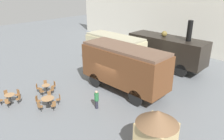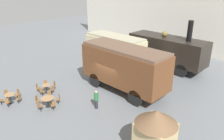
# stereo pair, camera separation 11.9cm
# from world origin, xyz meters

# --- Properties ---
(ground_plane) EXTENTS (80.00, 80.00, 0.00)m
(ground_plane) POSITION_xyz_m (0.00, 0.00, 0.00)
(ground_plane) COLOR slate
(backdrop_wall) EXTENTS (44.00, 0.15, 9.00)m
(backdrop_wall) POSITION_xyz_m (0.00, 15.86, 4.50)
(backdrop_wall) COLOR beige
(backdrop_wall) RESTS_ON ground_plane
(steam_locomotive) EXTENTS (8.81, 2.80, 5.65)m
(steam_locomotive) POSITION_xyz_m (0.44, 8.78, 2.22)
(steam_locomotive) COLOR black
(steam_locomotive) RESTS_ON ground_plane
(passenger_coach_vintage) EXTENTS (7.01, 2.50, 3.77)m
(passenger_coach_vintage) POSITION_xyz_m (-3.58, 4.52, 2.22)
(passenger_coach_vintage) COLOR beige
(passenger_coach_vintage) RESTS_ON ground_plane
(passenger_coach_wooden) EXTENTS (8.03, 2.88, 4.10)m
(passenger_coach_wooden) POSITION_xyz_m (0.88, 1.04, 2.46)
(passenger_coach_wooden) COLOR brown
(passenger_coach_wooden) RESTS_ON ground_plane
(cafe_table_near) EXTENTS (1.00, 1.00, 0.76)m
(cafe_table_near) POSITION_xyz_m (-1.54, -5.25, 0.62)
(cafe_table_near) COLOR black
(cafe_table_near) RESTS_ON ground_plane
(cafe_table_mid) EXTENTS (0.79, 0.79, 0.77)m
(cafe_table_mid) POSITION_xyz_m (-4.22, -7.10, 0.59)
(cafe_table_mid) COLOR black
(cafe_table_mid) RESTS_ON ground_plane
(cafe_table_far) EXTENTS (0.73, 0.73, 0.74)m
(cafe_table_far) POSITION_xyz_m (-3.75, -4.11, 0.55)
(cafe_table_far) COLOR black
(cafe_table_far) RESTS_ON ground_plane
(cafe_chair_0) EXTENTS (0.40, 0.40, 0.87)m
(cafe_chair_0) POSITION_xyz_m (-2.23, -4.72, 0.51)
(cafe_chair_0) COLOR black
(cafe_chair_0) RESTS_ON ground_plane
(cafe_chair_1) EXTENTS (0.40, 0.40, 0.87)m
(cafe_chair_1) POSITION_xyz_m (-2.25, -5.74, 0.51)
(cafe_chair_1) COLOR black
(cafe_chair_1) RESTS_ON ground_plane
(cafe_chair_2) EXTENTS (0.37, 0.39, 0.87)m
(cafe_chair_2) POSITION_xyz_m (-1.29, -6.08, 0.51)
(cafe_chair_2) COLOR black
(cafe_chair_2) RESTS_ON ground_plane
(cafe_chair_3) EXTENTS (0.36, 0.36, 0.87)m
(cafe_chair_3) POSITION_xyz_m (-0.67, -5.27, 0.51)
(cafe_chair_3) COLOR black
(cafe_chair_3) RESTS_ON ground_plane
(cafe_chair_4) EXTENTS (0.37, 0.39, 0.87)m
(cafe_chair_4) POSITION_xyz_m (-1.25, -4.43, 0.51)
(cafe_chair_4) COLOR black
(cafe_chair_4) RESTS_ON ground_plane
(cafe_chair_5) EXTENTS (0.37, 0.39, 0.87)m
(cafe_chair_5) POSITION_xyz_m (-4.47, -7.82, 0.51)
(cafe_chair_5) COLOR black
(cafe_chair_5) RESTS_ON ground_plane
(cafe_chair_6) EXTENTS (0.40, 0.40, 0.87)m
(cafe_chair_6) POSITION_xyz_m (-3.61, -7.56, 0.51)
(cafe_chair_6) COLOR black
(cafe_chair_6) RESTS_ON ground_plane
(cafe_chair_7) EXTENTS (0.40, 0.40, 0.87)m
(cafe_chair_7) POSITION_xyz_m (-3.60, -6.66, 0.51)
(cafe_chair_7) COLOR black
(cafe_chair_7) RESTS_ON ground_plane
(cafe_chair_8) EXTENTS (0.37, 0.39, 0.87)m
(cafe_chair_8) POSITION_xyz_m (-4.45, -6.37, 0.51)
(cafe_chair_8) COLOR black
(cafe_chair_8) RESTS_ON ground_plane
(cafe_chair_9) EXTENTS (0.36, 0.36, 0.87)m
(cafe_chair_9) POSITION_xyz_m (-4.99, -7.09, 0.51)
(cafe_chair_9) COLOR black
(cafe_chair_9) RESTS_ON ground_plane
(cafe_chair_10) EXTENTS (0.39, 0.40, 0.87)m
(cafe_chair_10) POSITION_xyz_m (-3.39, -4.75, 0.51)
(cafe_chair_10) COLOR black
(cafe_chair_10) RESTS_ON ground_plane
(cafe_chair_11) EXTENTS (0.38, 0.36, 0.87)m
(cafe_chair_11) POSITION_xyz_m (-3.03, -3.97, 0.51)
(cafe_chair_11) COLOR black
(cafe_chair_11) RESTS_ON ground_plane
(cafe_chair_12) EXTENTS (0.36, 0.37, 0.87)m
(cafe_chair_12) POSITION_xyz_m (-3.66, -3.38, 0.51)
(cafe_chair_12) COLOR black
(cafe_chair_12) RESTS_ON ground_plane
(cafe_chair_13) EXTENTS (0.40, 0.38, 0.87)m
(cafe_chair_13) POSITION_xyz_m (-4.42, -3.79, 0.51)
(cafe_chair_13) COLOR black
(cafe_chair_13) RESTS_ON ground_plane
(cafe_chair_14) EXTENTS (0.40, 0.40, 0.87)m
(cafe_chair_14) POSITION_xyz_m (-4.25, -4.64, 0.51)
(cafe_chair_14) COLOR black
(cafe_chair_14) RESTS_ON ground_plane
(visitor_person) EXTENTS (0.34, 0.34, 1.54)m
(visitor_person) POSITION_xyz_m (1.40, -2.73, 0.83)
(visitor_person) COLOR #262633
(visitor_person) RESTS_ON ground_plane
(ticket_kiosk) EXTENTS (2.34, 2.34, 3.00)m
(ticket_kiosk) POSITION_xyz_m (7.48, -3.84, 1.67)
(ticket_kiosk) COLOR tan
(ticket_kiosk) RESTS_ON ground_plane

